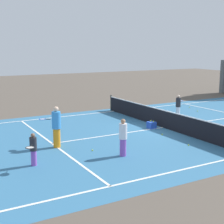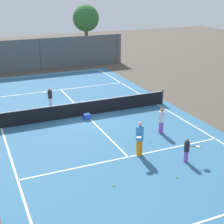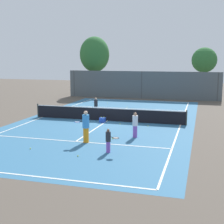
% 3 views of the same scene
% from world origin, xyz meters
% --- Properties ---
extents(ground_plane, '(80.00, 80.00, 0.00)m').
position_xyz_m(ground_plane, '(0.00, 0.00, 0.00)').
color(ground_plane, brown).
extents(court_surface, '(13.00, 25.00, 0.01)m').
position_xyz_m(court_surface, '(0.00, 0.00, 0.00)').
color(court_surface, teal).
rests_on(court_surface, ground_plane).
extents(tennis_net, '(11.90, 0.10, 1.10)m').
position_xyz_m(tennis_net, '(0.00, 0.00, 0.51)').
color(tennis_net, '#333833').
rests_on(tennis_net, ground_plane).
extents(perimeter_fence, '(18.00, 0.12, 3.20)m').
position_xyz_m(perimeter_fence, '(0.00, 14.00, 1.60)').
color(perimeter_fence, '#515B60').
rests_on(perimeter_fence, ground_plane).
extents(tree_0, '(3.16, 3.16, 6.04)m').
position_xyz_m(tree_0, '(6.93, 19.56, 4.41)').
color(tree_0, brown).
rests_on(tree_0, ground_plane).
extents(tree_1, '(3.73, 3.97, 7.40)m').
position_xyz_m(tree_1, '(-6.56, 16.26, 5.15)').
color(tree_1, brown).
rests_on(tree_1, ground_plane).
extents(player_0, '(0.69, 0.84, 1.43)m').
position_xyz_m(player_0, '(-1.81, 2.59, 0.74)').
color(player_0, silver).
rests_on(player_0, ground_plane).
extents(player_1, '(0.33, 0.33, 1.54)m').
position_xyz_m(player_1, '(3.09, -4.47, 0.79)').
color(player_1, purple).
rests_on(player_1, ground_plane).
extents(player_2, '(0.74, 0.93, 1.83)m').
position_xyz_m(player_2, '(0.63, -6.40, 0.94)').
color(player_2, orange).
rests_on(player_2, ground_plane).
extents(player_3, '(0.83, 0.60, 1.24)m').
position_xyz_m(player_3, '(2.44, -7.96, 0.65)').
color(player_3, purple).
rests_on(player_3, ground_plane).
extents(ball_crate, '(0.42, 0.39, 0.43)m').
position_xyz_m(ball_crate, '(-0.19, -0.65, 0.18)').
color(ball_crate, blue).
rests_on(ball_crate, ground_plane).
extents(tennis_ball_0, '(0.07, 0.07, 0.07)m').
position_xyz_m(tennis_ball_0, '(1.27, -1.04, 0.03)').
color(tennis_ball_0, '#CCE533').
rests_on(tennis_ball_0, ground_plane).
extents(tennis_ball_1, '(0.07, 0.07, 0.07)m').
position_xyz_m(tennis_ball_1, '(-2.70, 9.05, 0.03)').
color(tennis_ball_1, '#CCE533').
rests_on(tennis_ball_1, ground_plane).
extents(tennis_ball_2, '(0.07, 0.07, 0.07)m').
position_xyz_m(tennis_ball_2, '(-1.73, -8.51, 0.03)').
color(tennis_ball_2, '#CCE533').
rests_on(tennis_ball_2, ground_plane).
extents(tennis_ball_3, '(0.07, 0.07, 0.07)m').
position_xyz_m(tennis_ball_3, '(1.89, -5.27, 0.03)').
color(tennis_ball_3, '#CCE533').
rests_on(tennis_ball_3, ground_plane).
extents(tennis_ball_4, '(0.07, 0.07, 0.07)m').
position_xyz_m(tennis_ball_4, '(-0.09, 6.94, 0.03)').
color(tennis_ball_4, '#CCE533').
rests_on(tennis_ball_4, ground_plane).
extents(tennis_ball_5, '(0.07, 0.07, 0.07)m').
position_xyz_m(tennis_ball_5, '(-2.61, 5.04, 0.03)').
color(tennis_ball_5, '#CCE533').
rests_on(tennis_ball_5, ground_plane).
extents(tennis_ball_6, '(0.07, 0.07, 0.07)m').
position_xyz_m(tennis_ball_6, '(4.34, 1.56, 0.03)').
color(tennis_ball_6, '#CCE533').
rests_on(tennis_ball_6, ground_plane).
extents(tennis_ball_7, '(0.07, 0.07, 0.07)m').
position_xyz_m(tennis_ball_7, '(3.34, 2.69, 0.03)').
color(tennis_ball_7, '#CCE533').
rests_on(tennis_ball_7, ground_plane).
extents(tennis_ball_8, '(0.07, 0.07, 0.07)m').
position_xyz_m(tennis_ball_8, '(3.33, -1.17, 0.03)').
color(tennis_ball_8, '#CCE533').
rests_on(tennis_ball_8, ground_plane).
extents(tennis_ball_9, '(0.07, 0.07, 0.07)m').
position_xyz_m(tennis_ball_9, '(1.18, -9.02, 0.03)').
color(tennis_ball_9, '#CCE533').
rests_on(tennis_ball_9, ground_plane).
extents(tennis_ball_10, '(0.07, 0.07, 0.07)m').
position_xyz_m(tennis_ball_10, '(-3.99, 5.56, 0.03)').
color(tennis_ball_10, '#CCE533').
rests_on(tennis_ball_10, ground_plane).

